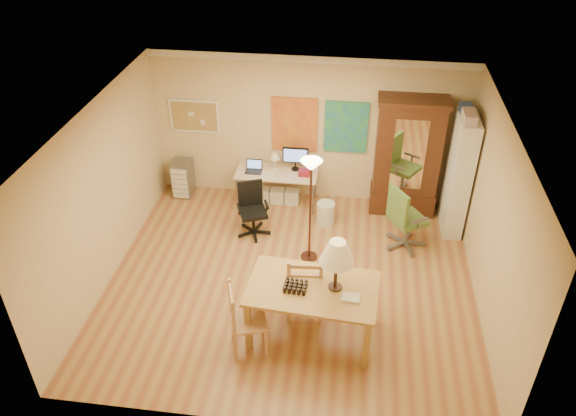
# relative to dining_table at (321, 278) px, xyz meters

# --- Properties ---
(floor) EXTENTS (5.50, 5.50, 0.00)m
(floor) POSITION_rel_dining_table_xyz_m (-0.52, 1.01, -1.00)
(floor) COLOR #9B5B37
(floor) RESTS_ON ground
(crown_molding) EXTENTS (5.50, 0.08, 0.12)m
(crown_molding) POSITION_rel_dining_table_xyz_m (-0.52, 3.47, 1.64)
(crown_molding) COLOR white
(crown_molding) RESTS_ON floor
(corkboard) EXTENTS (0.90, 0.04, 0.62)m
(corkboard) POSITION_rel_dining_table_xyz_m (-2.57, 3.48, 0.50)
(corkboard) COLOR tan
(corkboard) RESTS_ON floor
(art_panel_left) EXTENTS (0.80, 0.04, 1.00)m
(art_panel_left) POSITION_rel_dining_table_xyz_m (-0.77, 3.48, 0.45)
(art_panel_left) COLOR gold
(art_panel_left) RESTS_ON floor
(art_panel_right) EXTENTS (0.75, 0.04, 0.95)m
(art_panel_right) POSITION_rel_dining_table_xyz_m (0.13, 3.48, 0.45)
(art_panel_right) COLOR #296BA4
(art_panel_right) RESTS_ON floor
(dining_table) EXTENTS (1.75, 1.13, 1.58)m
(dining_table) POSITION_rel_dining_table_xyz_m (0.00, 0.00, 0.00)
(dining_table) COLOR olive
(dining_table) RESTS_ON floor
(ladder_chair_back) EXTENTS (0.52, 0.50, 1.06)m
(ladder_chair_back) POSITION_rel_dining_table_xyz_m (-0.24, 0.36, -0.50)
(ladder_chair_back) COLOR #A87D4C
(ladder_chair_back) RESTS_ON floor
(ladder_chair_left) EXTENTS (0.58, 0.60, 1.04)m
(ladder_chair_left) POSITION_rel_dining_table_xyz_m (-0.93, -0.36, -0.51)
(ladder_chair_left) COLOR #A87D4C
(ladder_chair_left) RESTS_ON floor
(torchiere_lamp) EXTENTS (0.32, 0.32, 1.78)m
(torchiere_lamp) POSITION_rel_dining_table_xyz_m (-0.30, 1.64, 0.43)
(torchiere_lamp) COLOR #402019
(torchiere_lamp) RESTS_ON floor
(computer_desk) EXTENTS (1.46, 0.64, 1.10)m
(computer_desk) POSITION_rel_dining_table_xyz_m (-1.02, 3.17, -0.60)
(computer_desk) COLOR beige
(computer_desk) RESTS_ON floor
(office_chair_black) EXTENTS (0.58, 0.58, 0.94)m
(office_chair_black) POSITION_rel_dining_table_xyz_m (-1.31, 2.19, -0.75)
(office_chair_black) COLOR black
(office_chair_black) RESTS_ON floor
(office_chair_green) EXTENTS (0.71, 0.71, 1.13)m
(office_chair_green) POSITION_rel_dining_table_xyz_m (1.21, 2.14, -0.70)
(office_chair_green) COLOR slate
(office_chair_green) RESTS_ON floor
(drawer_cart) EXTENTS (0.34, 0.41, 0.69)m
(drawer_cart) POSITION_rel_dining_table_xyz_m (-2.83, 3.23, -0.66)
(drawer_cart) COLOR slate
(drawer_cart) RESTS_ON floor
(armoire) EXTENTS (1.17, 0.55, 2.14)m
(armoire) POSITION_rel_dining_table_xyz_m (1.21, 3.25, -0.07)
(armoire) COLOR #3B1B10
(armoire) RESTS_ON floor
(bookshelf) EXTENTS (0.31, 0.82, 2.06)m
(bookshelf) POSITION_rel_dining_table_xyz_m (2.03, 2.81, 0.03)
(bookshelf) COLOR white
(bookshelf) RESTS_ON floor
(wastebin) EXTENTS (0.32, 0.32, 0.40)m
(wastebin) POSITION_rel_dining_table_xyz_m (-0.11, 2.64, -0.80)
(wastebin) COLOR silver
(wastebin) RESTS_ON floor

